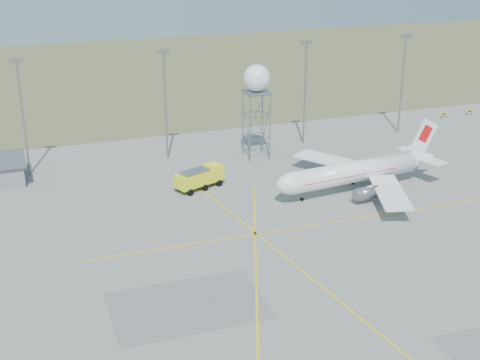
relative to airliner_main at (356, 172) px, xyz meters
name	(u,v)px	position (x,y,z in m)	size (l,w,h in m)	color
ground	(406,343)	(-15.71, -40.09, -3.28)	(400.00, 400.00, 0.00)	gray
grass_strip	(141,74)	(-15.71, 99.91, -3.27)	(400.00, 120.00, 0.03)	#4E5F34
mast_a	(22,108)	(-50.71, 25.91, 8.79)	(2.20, 0.50, 20.50)	gray
mast_b	(165,96)	(-25.71, 25.91, 8.79)	(2.20, 0.50, 20.50)	gray
mast_c	(305,84)	(2.29, 25.91, 8.79)	(2.20, 0.50, 20.50)	gray
mast_d	(403,76)	(24.29, 25.91, 8.79)	(2.20, 0.50, 20.50)	gray
taxi_sign_near	(444,114)	(39.89, 31.91, -2.39)	(1.60, 0.17, 1.20)	black
taxi_sign_far	(469,111)	(46.89, 31.91, -2.39)	(1.60, 0.17, 1.20)	black
airliner_main	(356,172)	(0.00, 0.00, 0.00)	(31.45, 30.41, 10.71)	white
radar_tower	(256,107)	(-9.76, 20.90, 6.65)	(4.89, 4.89, 17.70)	gray
fire_truck	(201,179)	(-23.96, 9.63, -1.61)	(9.15, 6.03, 3.48)	yellow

